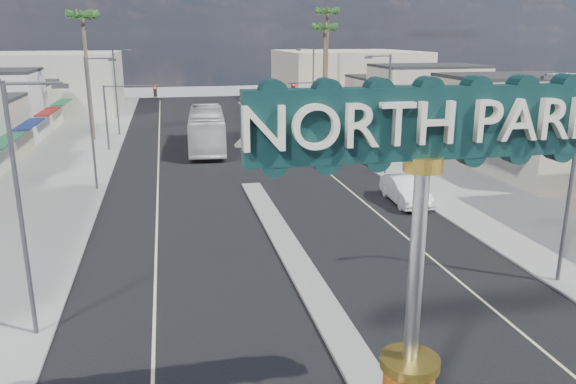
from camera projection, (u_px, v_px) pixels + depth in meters
name	position (u px, v px, depth m)	size (l,w,h in m)	color
ground	(249.00, 182.00, 41.06)	(160.00, 160.00, 0.00)	gray
road	(249.00, 182.00, 41.06)	(20.00, 120.00, 0.01)	black
median_island	(299.00, 266.00, 25.98)	(1.30, 30.00, 0.16)	gray
sidewalk_left	(45.00, 192.00, 38.18)	(8.00, 120.00, 0.12)	gray
sidewalk_right	(426.00, 172.00, 43.90)	(8.00, 120.00, 0.12)	gray
storefront_row_right	(462.00, 110.00, 57.38)	(12.00, 42.00, 6.00)	#B7B29E
backdrop_far_left	(44.00, 82.00, 77.82)	(20.00, 20.00, 8.00)	#B7B29E
backdrop_far_right	(347.00, 77.00, 86.80)	(20.00, 20.00, 8.00)	beige
gateway_sign	(419.00, 233.00, 13.09)	(8.20, 1.50, 9.15)	#D85B10
traffic_signal_left	(126.00, 104.00, 51.19)	(5.09, 0.45, 6.00)	#47474C
traffic_signal_right	(320.00, 99.00, 54.94)	(5.09, 0.45, 6.00)	#47474C
streetlight_l_near	(24.00, 200.00, 18.74)	(2.03, 0.22, 9.00)	#47474C
streetlight_l_mid	(93.00, 117.00, 37.56)	(2.03, 0.22, 9.00)	#47474C
streetlight_l_far	(117.00, 88.00, 58.25)	(2.03, 0.22, 9.00)	#47474C
streetlight_r_near	(569.00, 169.00, 23.00)	(2.03, 0.22, 9.00)	#47474C
streetlight_r_mid	(386.00, 109.00, 41.82)	(2.03, 0.22, 9.00)	#47474C
streetlight_r_far	(312.00, 84.00, 62.51)	(2.03, 0.22, 9.00)	#47474C
palm_left_far	(83.00, 23.00, 54.11)	(2.60, 2.60, 13.10)	brown
palm_right_mid	(325.00, 33.00, 65.30)	(2.60, 2.60, 12.10)	brown
palm_right_far	(327.00, 18.00, 70.87)	(2.60, 2.60, 14.10)	brown
car_parked_right	(405.00, 190.00, 35.68)	(1.81, 5.20, 1.71)	white
city_bus	(207.00, 129.00, 52.52)	(3.13, 13.40, 3.73)	silver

